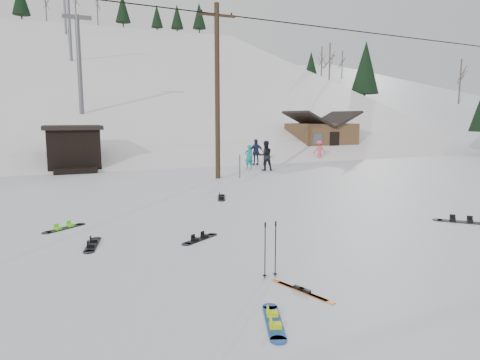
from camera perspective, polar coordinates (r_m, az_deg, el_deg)
name	(u,v)px	position (r m, az deg, el deg)	size (l,w,h in m)	color
ground	(347,267)	(9.90, 14.03, -11.15)	(200.00, 200.00, 0.00)	silver
ski_slope	(109,224)	(64.53, -17.02, -5.63)	(60.00, 75.00, 45.00)	white
ridge_right	(349,203)	(73.54, 14.35, -3.02)	(34.00, 85.00, 36.00)	silver
treeline_right	(375,140)	(64.73, 17.54, 5.15)	(20.00, 60.00, 10.00)	black
treeline_crest	(91,133)	(93.66, -19.26, 5.97)	(50.00, 6.00, 10.00)	black
utility_pole	(217,89)	(22.80, -3.04, 11.96)	(2.00, 0.26, 9.00)	#3A2819
trail_sign	(240,155)	(22.85, -0.02, 3.42)	(0.50, 0.09, 1.85)	#595B60
lift_hut	(74,148)	(28.45, -21.31, 4.01)	(3.40, 4.10, 2.75)	black
lift_tower_near	(79,59)	(37.75, -20.67, 14.89)	(2.20, 0.36, 8.00)	#595B60
lift_tower_mid	(69,24)	(58.52, -21.79, 18.78)	(2.20, 0.36, 8.00)	#595B60
lift_tower_far	(65,6)	(79.42, -22.35, 20.62)	(2.20, 0.36, 8.00)	#595B60
cabin	(321,138)	(37.65, 10.72, 5.56)	(5.39, 4.40, 3.77)	brown
hero_snowboard	(274,321)	(7.24, 4.53, -18.28)	(0.64, 1.31, 0.10)	#184A9F
hero_skis	(302,291)	(8.42, 8.27, -14.39)	(0.56, 1.42, 0.08)	#E35917
ski_poles	(270,249)	(8.84, 4.06, -9.19)	(0.32, 0.09, 1.17)	black
board_scatter_a	(200,239)	(11.66, -5.37, -7.79)	(1.18, 0.86, 0.10)	black
board_scatter_b	(93,244)	(11.73, -19.06, -8.12)	(0.52, 1.42, 0.10)	black
board_scatter_c	(64,228)	(13.71, -22.38, -5.92)	(1.21, 0.93, 0.10)	black
board_scatter_d	(461,221)	(15.12, 27.39, -4.92)	(1.25, 1.25, 0.12)	black
board_scatter_f	(222,197)	(17.41, -2.48, -2.32)	(0.70, 1.43, 0.11)	black
skier_teal	(249,157)	(27.03, 1.20, 3.09)	(0.55, 0.36, 1.51)	#0E8E8D
skier_dark	(265,156)	(26.26, 3.41, 3.26)	(0.88, 0.69, 1.82)	black
skier_pink	(319,151)	(32.64, 10.53, 3.88)	(0.98, 0.56, 1.52)	#E45063
skier_navy	(256,152)	(29.17, 2.17, 3.74)	(1.04, 0.43, 1.77)	#1D2548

